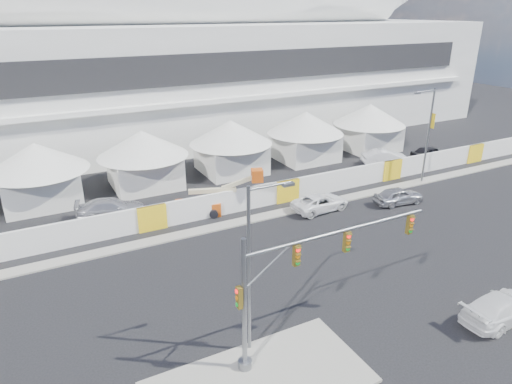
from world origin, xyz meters
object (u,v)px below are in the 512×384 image
pickup_curb (320,202)px  traffic_mast (290,284)px  lot_car_a (385,157)px  streetlight_curb (427,130)px  boom_lift (206,202)px  pickup_near (501,307)px  streetlight_median (253,259)px  sedan_silver (399,196)px  lot_car_b (430,153)px  lot_car_c (111,208)px

pickup_curb → traffic_mast: (-11.34, -13.50, 3.32)m
lot_car_a → streetlight_curb: streetlight_curb is taller
boom_lift → streetlight_curb: bearing=11.3°
lot_car_a → boom_lift: boom_lift is taller
pickup_curb → lot_car_a: size_ratio=1.02×
lot_car_a → streetlight_curb: bearing=-165.0°
pickup_near → streetlight_median: bearing=69.7°
sedan_silver → boom_lift: bearing=76.5°
sedan_silver → pickup_curb: bearing=81.0°
lot_car_b → lot_car_c: 34.69m
lot_car_a → streetlight_median: streetlight_median is taller
lot_car_a → boom_lift: 22.07m
lot_car_b → traffic_mast: size_ratio=0.44×
pickup_curb → streetlight_curb: streetlight_curb is taller
sedan_silver → lot_car_b: 14.31m
sedan_silver → streetlight_median: 22.45m
lot_car_a → lot_car_c: 29.01m
boom_lift → lot_car_b: bearing=23.0°
pickup_curb → streetlight_median: bearing=131.2°
sedan_silver → traffic_mast: 21.70m
lot_car_b → boom_lift: boom_lift is taller
traffic_mast → streetlight_median: (-1.32, 1.13, 1.07)m
traffic_mast → boom_lift: (2.64, 17.43, -3.03)m
lot_car_b → streetlight_curb: streetlight_curb is taller
sedan_silver → pickup_curb: sedan_silver is taller
sedan_silver → traffic_mast: traffic_mast is taller
pickup_near → streetlight_median: size_ratio=0.61×
lot_car_a → traffic_mast: traffic_mast is taller
streetlight_median → boom_lift: 17.27m
sedan_silver → streetlight_curb: streetlight_curb is taller
pickup_near → lot_car_a: bearing=-31.4°
lot_car_b → boom_lift: (-27.54, -1.76, 0.19)m
sedan_silver → lot_car_a: (6.40, 8.78, 0.07)m
pickup_curb → streetlight_median: size_ratio=0.58×
pickup_near → streetlight_curb: bearing=-37.3°
lot_car_c → streetlight_curb: (28.30, -5.72, 4.49)m
sedan_silver → streetlight_median: (-19.44, -10.36, 4.34)m
sedan_silver → streetlight_curb: (5.69, 2.94, 4.54)m
pickup_near → lot_car_c: size_ratio=0.96×
pickup_curb → pickup_near: 16.54m
lot_car_b → traffic_mast: (-30.18, -19.19, 3.22)m
pickup_curb → traffic_mast: size_ratio=0.47×
pickup_near → streetlight_curb: 21.76m
pickup_curb → traffic_mast: 17.94m
lot_car_b → lot_car_c: lot_car_b is taller
lot_car_a → traffic_mast: 31.97m
lot_car_c → boom_lift: (7.13, -2.72, 0.20)m
pickup_curb → streetlight_median: 18.24m
streetlight_median → streetlight_curb: (25.13, 13.30, 0.19)m
pickup_near → traffic_mast: traffic_mast is taller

